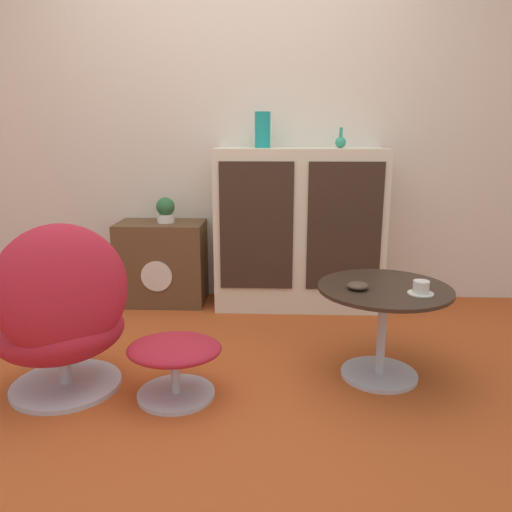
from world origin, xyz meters
TOP-DOWN VIEW (x-y plane):
  - ground_plane at (0.00, 0.00)m, footprint 12.00×12.00m
  - wall_back at (0.00, 1.49)m, footprint 6.40×0.06m
  - sideboard at (0.45, 1.24)m, footprint 1.14×0.43m
  - tv_console at (-0.53, 1.27)m, footprint 0.61×0.38m
  - egg_chair at (-0.69, -0.04)m, footprint 0.80×0.79m
  - ottoman at (-0.18, -0.06)m, footprint 0.44×0.37m
  - coffee_table at (0.82, 0.18)m, footprint 0.65×0.65m
  - vase_leftmost at (0.19, 1.25)m, footprint 0.11×0.11m
  - vase_inner_left at (0.71, 1.25)m, footprint 0.07×0.07m
  - potted_plant at (-0.49, 1.27)m, footprint 0.13×0.13m
  - teacup at (0.96, 0.07)m, footprint 0.12×0.12m
  - bowl at (0.68, 0.13)m, footprint 0.10×0.10m

SIDE VIEW (x-z plane):
  - ground_plane at x=0.00m, z-range 0.00..0.00m
  - ottoman at x=-0.18m, z-range 0.06..0.34m
  - tv_console at x=-0.53m, z-range 0.00..0.59m
  - coffee_table at x=0.82m, z-range 0.09..0.57m
  - egg_chair at x=-0.69m, z-range -0.02..0.82m
  - bowl at x=0.68m, z-range 0.48..0.51m
  - teacup at x=0.96m, z-range 0.47..0.53m
  - sideboard at x=0.45m, z-range 0.00..1.11m
  - potted_plant at x=-0.49m, z-range 0.59..0.77m
  - vase_inner_left at x=0.71m, z-range 1.08..1.21m
  - vase_leftmost at x=0.19m, z-range 1.11..1.34m
  - wall_back at x=0.00m, z-range 0.00..2.60m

